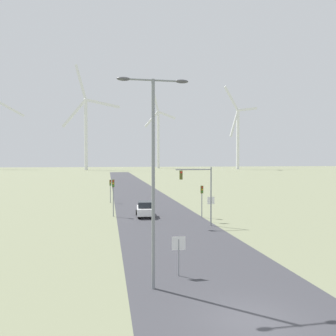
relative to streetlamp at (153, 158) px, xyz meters
The scene contains 13 objects.
ground_plane 8.78m from the streetlamp, 48.68° to the right, with size 600.00×600.00×0.00m, color #757A5B.
road_surface 44.56m from the streetlamp, 85.28° to the left, with size 10.00×240.00×0.01m.
streetlamp is the anchor object (origin of this frame).
stop_sign_near 5.73m from the streetlamp, 42.87° to the left, with size 0.81×0.07×2.33m.
stop_sign_far 19.72m from the streetlamp, 63.09° to the left, with size 0.81×0.07×2.77m.
traffic_light_post_near_left 22.80m from the streetlamp, 94.39° to the left, with size 0.28×0.34×4.43m.
traffic_light_post_near_right 22.05m from the streetlamp, 66.95° to the left, with size 0.28×0.34×3.75m.
traffic_light_post_mid_left 35.40m from the streetlamp, 93.23° to the left, with size 0.28×0.33×3.63m.
traffic_light_mast_overhead 16.87m from the streetlamp, 65.93° to the left, with size 3.79×0.35×6.04m.
car_approaching 22.69m from the streetlamp, 84.87° to the left, with size 2.11×4.22×1.83m.
wind_turbine_left 208.55m from the streetlamp, 94.62° to the left, with size 38.52×16.21×70.25m.
wind_turbine_center 248.02m from the streetlamp, 81.26° to the left, with size 27.52×12.63×62.52m.
wind_turbine_right 223.78m from the streetlamp, 66.45° to the left, with size 30.99×13.75×58.08m.
Camera 1 is at (-5.94, -12.78, 6.78)m, focal length 35.00 mm.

